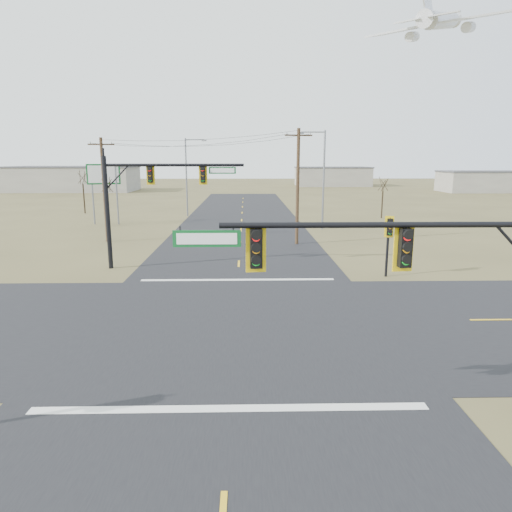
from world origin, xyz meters
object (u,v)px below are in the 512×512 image
(mast_arm_near, at_px, (404,265))
(highway_sign, at_px, (104,182))
(mast_arm_far, at_px, (149,189))
(streetlight_a, at_px, (322,175))
(utility_pole_far, at_px, (104,189))
(bare_tree_c, at_px, (383,184))
(streetlight_c, at_px, (188,173))
(utility_pole_near, at_px, (298,185))
(pedestal_signal_ne, at_px, (389,232))
(bare_tree_a, at_px, (107,184))
(bare_tree_b, at_px, (82,177))

(mast_arm_near, relative_size, highway_sign, 1.50)
(mast_arm_far, height_order, streetlight_a, streetlight_a)
(utility_pole_far, bearing_deg, bare_tree_c, 28.50)
(utility_pole_far, height_order, streetlight_c, streetlight_c)
(mast_arm_far, distance_m, highway_sign, 23.98)
(utility_pole_near, distance_m, streetlight_a, 9.40)
(utility_pole_near, height_order, highway_sign, utility_pole_near)
(mast_arm_near, xyz_separation_m, pedestal_signal_ne, (4.73, 16.18, -1.67))
(bare_tree_c, bearing_deg, utility_pole_near, -125.67)
(highway_sign, relative_size, bare_tree_a, 1.15)
(pedestal_signal_ne, xyz_separation_m, utility_pole_far, (-21.66, 13.31, 1.90))
(utility_pole_near, xyz_separation_m, streetlight_c, (-12.00, 20.54, 0.47))
(highway_sign, distance_m, bare_tree_b, 12.81)
(utility_pole_near, bearing_deg, bare_tree_b, 138.08)
(bare_tree_b, distance_m, bare_tree_c, 40.32)
(bare_tree_a, bearing_deg, streetlight_a, -7.08)
(highway_sign, xyz_separation_m, bare_tree_c, (33.51, 4.85, -0.47))
(bare_tree_b, bearing_deg, highway_sign, -60.47)
(utility_pole_near, bearing_deg, mast_arm_far, -141.11)
(streetlight_c, bearing_deg, mast_arm_far, -71.47)
(mast_arm_near, bearing_deg, utility_pole_near, 83.99)
(mast_arm_far, bearing_deg, bare_tree_b, 113.61)
(highway_sign, bearing_deg, streetlight_c, 26.14)
(streetlight_a, bearing_deg, mast_arm_far, -139.87)
(utility_pole_far, distance_m, bare_tree_c, 34.18)
(pedestal_signal_ne, bearing_deg, mast_arm_near, -96.56)
(streetlight_a, height_order, bare_tree_a, streetlight_a)
(bare_tree_c, bearing_deg, mast_arm_near, -105.97)
(streetlight_c, bearing_deg, highway_sign, -122.57)
(streetlight_a, bearing_deg, streetlight_c, 132.26)
(bare_tree_b, bearing_deg, utility_pole_near, -41.92)
(mast_arm_near, height_order, bare_tree_b, mast_arm_near)
(bare_tree_a, bearing_deg, pedestal_signal_ne, -43.70)
(mast_arm_far, distance_m, bare_tree_b, 36.73)
(mast_arm_near, bearing_deg, streetlight_a, 78.67)
(pedestal_signal_ne, height_order, utility_pole_far, utility_pole_far)
(utility_pole_near, relative_size, utility_pole_far, 1.08)
(mast_arm_near, distance_m, bare_tree_a, 44.11)
(bare_tree_a, height_order, bare_tree_c, bare_tree_a)
(utility_pole_far, xyz_separation_m, bare_tree_a, (-2.72, 10.00, -0.10))
(utility_pole_far, bearing_deg, streetlight_a, 18.94)
(pedestal_signal_ne, xyz_separation_m, streetlight_a, (-1.00, 20.40, 2.89))
(pedestal_signal_ne, relative_size, bare_tree_a, 0.66)
(pedestal_signal_ne, bearing_deg, bare_tree_a, 146.04)
(utility_pole_near, relative_size, bare_tree_a, 1.67)
(streetlight_a, distance_m, bare_tree_b, 34.18)
(utility_pole_far, relative_size, bare_tree_b, 1.48)
(utility_pole_near, bearing_deg, highway_sign, 147.67)
(streetlight_c, bearing_deg, bare_tree_c, 10.57)
(streetlight_c, bearing_deg, pedestal_signal_ne, -46.32)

